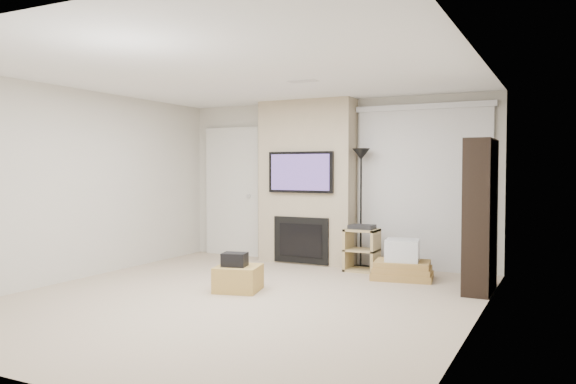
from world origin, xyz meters
The scene contains 16 objects.
floor centered at (0.00, 0.00, 0.00)m, with size 5.00×5.50×0.00m, color #BDA78D.
ceiling centered at (0.00, 0.00, 2.50)m, with size 5.00×5.50×0.00m, color white.
wall_back centered at (0.00, 2.75, 1.25)m, with size 5.00×2.50×0.00m, color beige.
wall_front centered at (0.00, -2.75, 1.25)m, with size 5.00×2.50×0.00m, color beige.
wall_left centered at (-2.50, 0.00, 1.25)m, with size 5.50×2.50×0.00m, color beige.
wall_right centered at (2.50, 0.00, 1.25)m, with size 5.50×2.50×0.00m, color beige.
hvac_vent centered at (0.40, 0.80, 2.50)m, with size 0.35×0.18×0.01m, color silver.
ottoman centered at (-0.23, 0.34, 0.15)m, with size 0.50×0.50×0.30m, color #B68F47.
black_bag centered at (-0.25, 0.29, 0.38)m, with size 0.28×0.22×0.16m, color black.
fireplace_wall centered at (-0.35, 2.54, 1.24)m, with size 1.50×0.47×2.50m.
entry_door centered at (-1.80, 2.71, 1.05)m, with size 1.02×0.11×2.14m.
vertical_blinds centered at (1.40, 2.70, 1.27)m, with size 1.98×0.10×2.37m.
floor_lamp centered at (0.56, 2.46, 1.38)m, with size 0.26×0.26×1.75m.
av_stand centered at (0.65, 2.24, 0.35)m, with size 0.45×0.38×0.66m.
box_stack centered at (1.32, 1.93, 0.20)m, with size 0.86×0.70×0.52m.
bookshelf centered at (2.34, 1.58, 0.90)m, with size 0.30×0.80×1.80m.
Camera 1 is at (3.27, -5.30, 1.45)m, focal length 35.00 mm.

